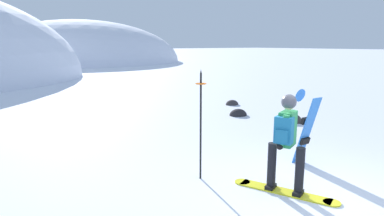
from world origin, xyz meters
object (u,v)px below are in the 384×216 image
Objects in this scene: snowboarder_main at (286,142)px; rock_small at (232,105)px; rock_mid at (238,115)px; piste_marker_near at (201,118)px; rock_dark at (291,122)px; spare_snowboard at (306,127)px.

snowboarder_main is 2.99× the size of rock_small.
snowboarder_main is at bearing -125.38° from rock_mid.
rock_mid is (4.51, 3.90, -1.18)m from piste_marker_near.
rock_dark reaches higher than rock_mid.
spare_snowboard reaches higher than rock_dark.
spare_snowboard is at bearing -15.08° from piste_marker_near.
snowboarder_main is 1.07× the size of spare_snowboard.
spare_snowboard is at bearing -119.16° from rock_small.
piste_marker_near is at bearing 120.89° from snowboarder_main.
rock_dark is at bearing -98.46° from rock_small.
piste_marker_near is (-2.27, 0.61, 0.37)m from spare_snowboard.
piste_marker_near is 2.67× the size of rock_dark.
spare_snowboard reaches higher than rock_small.
snowboarder_main reaches higher than rock_small.
snowboarder_main is at bearing -141.97° from rock_dark.
spare_snowboard is 7.22m from rock_small.
rock_mid is (-0.73, 1.76, 0.00)m from rock_dark.
spare_snowboard is at bearing -137.16° from rock_dark.
rock_small is at bearing 60.84° from spare_snowboard.
rock_mid is (2.24, 4.51, -0.81)m from spare_snowboard.
rock_small is at bearing 81.54° from rock_dark.
rock_dark is 3.55m from rock_small.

